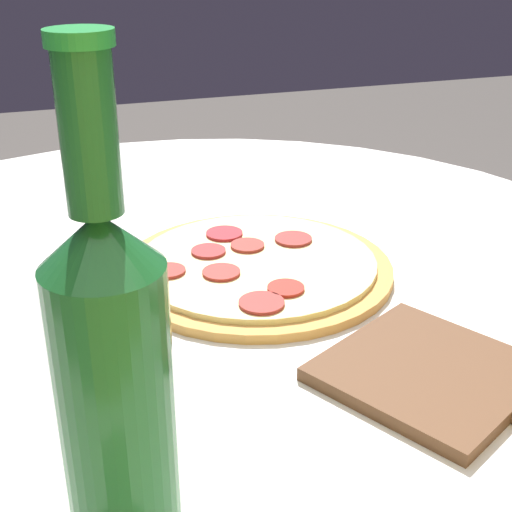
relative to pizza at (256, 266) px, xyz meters
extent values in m
cylinder|color=silver|center=(0.06, -0.02, -0.02)|extent=(1.08, 1.08, 0.02)
cylinder|color=#C68E47|center=(0.00, 0.00, 0.00)|extent=(0.29, 0.29, 0.01)
cylinder|color=beige|center=(0.00, 0.00, 0.01)|extent=(0.26, 0.26, 0.01)
cylinder|color=maroon|center=(-0.01, 0.08, 0.01)|extent=(0.04, 0.04, 0.00)
cylinder|color=maroon|center=(0.00, -0.03, 0.01)|extent=(0.04, 0.04, 0.00)
cylinder|color=maroon|center=(0.04, -0.03, 0.01)|extent=(0.04, 0.04, 0.00)
cylinder|color=maroon|center=(0.01, -0.07, 0.01)|extent=(0.04, 0.04, 0.00)
cylinder|color=maroon|center=(0.09, 0.00, 0.01)|extent=(0.04, 0.04, 0.00)
cylinder|color=maroon|center=(0.04, 0.02, 0.01)|extent=(0.04, 0.04, 0.00)
cylinder|color=maroon|center=(0.03, 0.10, 0.01)|extent=(0.04, 0.04, 0.00)
cylinder|color=maroon|center=(-0.06, -0.03, 0.01)|extent=(0.04, 0.04, 0.00)
cylinder|color=#195628|center=(0.19, 0.31, 0.08)|extent=(0.07, 0.07, 0.18)
cone|color=#195628|center=(0.19, 0.31, 0.18)|extent=(0.07, 0.07, 0.03)
cylinder|color=#195628|center=(0.19, 0.31, 0.24)|extent=(0.03, 0.03, 0.08)
cylinder|color=#1E8438|center=(0.19, 0.31, 0.29)|extent=(0.03, 0.03, 0.01)
cube|color=brown|center=(-0.07, 0.23, 0.00)|extent=(0.21, 0.21, 0.01)
camera|label=1|loc=(0.22, 0.65, 0.33)|focal=50.00mm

